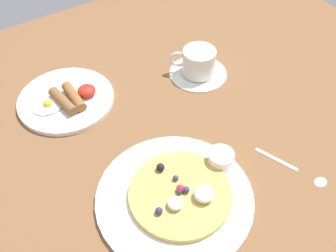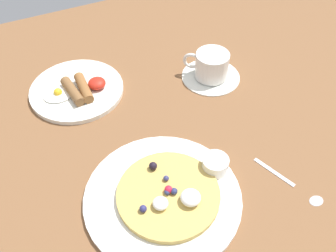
# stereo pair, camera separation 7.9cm
# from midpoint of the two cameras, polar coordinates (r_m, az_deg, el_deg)

# --- Properties ---
(ground_plane) EXTENTS (1.52, 1.21, 0.03)m
(ground_plane) POSITION_cam_midpoint_polar(r_m,az_deg,el_deg) (0.83, -4.28, -2.71)
(ground_plane) COLOR brown
(pancake_plate) EXTENTS (0.30, 0.30, 0.01)m
(pancake_plate) POSITION_cam_midpoint_polar(r_m,az_deg,el_deg) (0.73, -2.18, -10.83)
(pancake_plate) COLOR white
(pancake_plate) RESTS_ON ground_plane
(pancake_with_berries) EXTENTS (0.19, 0.19, 0.03)m
(pancake_with_berries) POSITION_cam_midpoint_polar(r_m,az_deg,el_deg) (0.72, -1.20, -10.30)
(pancake_with_berries) COLOR tan
(pancake_with_berries) RESTS_ON pancake_plate
(syrup_ramekin) EXTENTS (0.05, 0.05, 0.03)m
(syrup_ramekin) POSITION_cam_midpoint_polar(r_m,az_deg,el_deg) (0.76, 4.95, -5.02)
(syrup_ramekin) COLOR white
(syrup_ramekin) RESTS_ON pancake_plate
(breakfast_plate) EXTENTS (0.22, 0.22, 0.01)m
(breakfast_plate) POSITION_cam_midpoint_polar(r_m,az_deg,el_deg) (0.94, -17.35, 3.68)
(breakfast_plate) COLOR white
(breakfast_plate) RESTS_ON ground_plane
(fried_breakfast) EXTENTS (0.15, 0.09, 0.03)m
(fried_breakfast) POSITION_cam_midpoint_polar(r_m,az_deg,el_deg) (0.92, -17.05, 3.89)
(fried_breakfast) COLOR brown
(fried_breakfast) RESTS_ON breakfast_plate
(coffee_saucer) EXTENTS (0.15, 0.15, 0.01)m
(coffee_saucer) POSITION_cam_midpoint_polar(r_m,az_deg,el_deg) (0.98, 2.21, 7.85)
(coffee_saucer) COLOR white
(coffee_saucer) RESTS_ON ground_plane
(coffee_cup) EXTENTS (0.10, 0.09, 0.06)m
(coffee_cup) POSITION_cam_midpoint_polar(r_m,az_deg,el_deg) (0.95, 2.17, 9.56)
(coffee_cup) COLOR white
(coffee_cup) RESTS_ON coffee_saucer
(teaspoon) EXTENTS (0.07, 0.15, 0.01)m
(teaspoon) POSITION_cam_midpoint_polar(r_m,az_deg,el_deg) (0.80, 17.02, -6.88)
(teaspoon) COLOR silver
(teaspoon) RESTS_ON ground_plane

